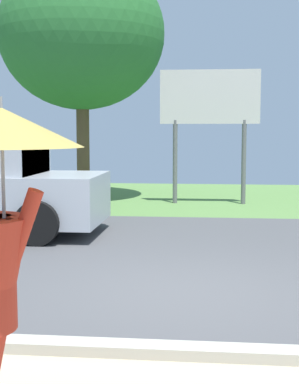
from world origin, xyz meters
TOP-DOWN VIEW (x-y plane):
  - ground_plane at (0.00, 2.95)m, footprint 40.00×22.00m
  - roadside_billboard at (0.29, 8.49)m, footprint 2.60×0.12m
  - tree_left_far at (-3.24, 9.17)m, footprint 4.57×4.57m

SIDE VIEW (x-z plane):
  - ground_plane at x=0.00m, z-range -0.15..0.05m
  - roadside_billboard at x=0.29m, z-range 0.80..4.30m
  - tree_left_far at x=-3.24m, z-range 1.24..7.89m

